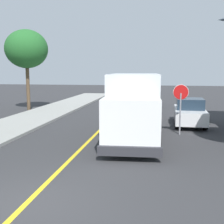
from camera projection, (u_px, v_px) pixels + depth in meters
ground_plane at (24, 206)px, 7.35m from camera, size 120.00×120.00×0.00m
centre_line_yellow at (101, 128)px, 17.12m from camera, size 0.16×56.00×0.01m
box_truck at (134, 103)px, 14.38m from camera, size 2.77×7.30×3.20m
parked_car_near at (141, 107)px, 20.65m from camera, size 1.92×4.45×1.67m
parked_car_mid at (143, 98)px, 27.79m from camera, size 1.89×4.43×1.67m
parked_van_across at (190, 112)px, 18.14m from camera, size 1.93×4.45×1.67m
stop_sign at (181, 100)px, 15.30m from camera, size 0.80×0.10×2.65m
street_tree_down_block at (26, 49)px, 24.49m from camera, size 3.56×3.56×6.76m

